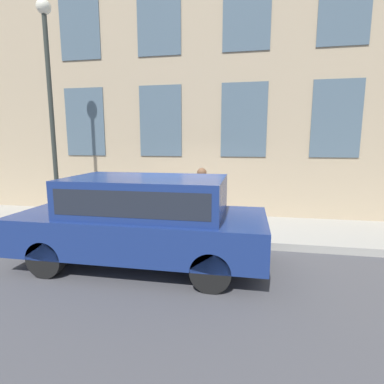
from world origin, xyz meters
name	(u,v)px	position (x,y,z in m)	size (l,w,h in m)	color
ground_plane	(185,245)	(0.00, 0.00, 0.00)	(80.00, 80.00, 0.00)	#47474C
sidewalk	(194,227)	(1.25, 0.00, 0.09)	(2.51, 60.00, 0.18)	#9E9B93
building_facade	(202,96)	(2.66, 0.00, 3.81)	(0.33, 40.00, 7.61)	tan
fire_hydrant	(182,217)	(0.45, 0.16, 0.57)	(0.29, 0.42, 0.76)	gray
person	(202,192)	(1.03, -0.25, 1.13)	(0.38, 0.25, 1.59)	#998466
parked_truck_navy_near	(143,215)	(-1.24, 0.56, 1.00)	(1.99, 4.86, 1.76)	black
street_lamp	(50,91)	(0.68, 3.76, 3.76)	(0.36, 0.36, 5.81)	#2D332D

